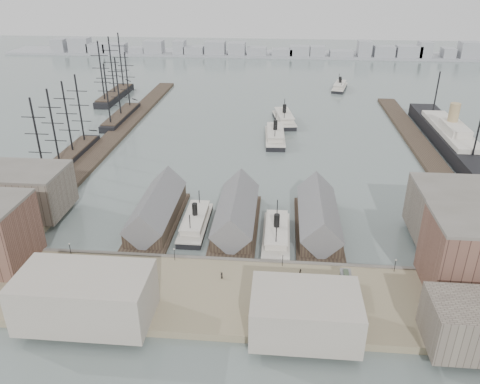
# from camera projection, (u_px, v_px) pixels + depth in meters

# --- Properties ---
(ground) EXTENTS (900.00, 900.00, 0.00)m
(ground) POSITION_uv_depth(u_px,v_px,m) (231.00, 255.00, 136.59)
(ground) COLOR #54615F
(ground) RESTS_ON ground
(quay) EXTENTS (180.00, 30.00, 2.00)m
(quay) POSITION_uv_depth(u_px,v_px,m) (222.00, 296.00, 118.24)
(quay) COLOR #796D51
(quay) RESTS_ON ground
(seawall) EXTENTS (180.00, 1.20, 2.30)m
(seawall) POSITION_uv_depth(u_px,v_px,m) (229.00, 262.00, 131.43)
(seawall) COLOR #59544C
(seawall) RESTS_ON ground
(west_wharf) EXTENTS (10.00, 220.00, 1.60)m
(west_wharf) POSITION_uv_depth(u_px,v_px,m) (116.00, 135.00, 231.29)
(west_wharf) COLOR #2D231C
(west_wharf) RESTS_ON ground
(east_wharf) EXTENTS (10.00, 180.00, 1.60)m
(east_wharf) POSITION_uv_depth(u_px,v_px,m) (424.00, 151.00, 210.62)
(east_wharf) COLOR #2D231C
(east_wharf) RESTS_ON ground
(ferry_shed_west) EXTENTS (14.00, 42.00, 12.60)m
(ferry_shed_west) POSITION_uv_depth(u_px,v_px,m) (157.00, 210.00, 151.77)
(ferry_shed_west) COLOR #2D231C
(ferry_shed_west) RESTS_ON ground
(ferry_shed_center) EXTENTS (14.00, 42.00, 12.60)m
(ferry_shed_center) POSITION_uv_depth(u_px,v_px,m) (236.00, 214.00, 149.69)
(ferry_shed_center) COLOR #2D231C
(ferry_shed_center) RESTS_ON ground
(ferry_shed_east) EXTENTS (14.00, 42.00, 12.60)m
(ferry_shed_east) POSITION_uv_depth(u_px,v_px,m) (318.00, 217.00, 147.60)
(ferry_shed_east) COLOR #2D231C
(ferry_shed_east) RESTS_ON ground
(warehouse_west_back) EXTENTS (26.00, 20.00, 14.00)m
(warehouse_west_back) POSITION_uv_depth(u_px,v_px,m) (26.00, 191.00, 154.40)
(warehouse_west_back) COLOR #60564C
(warehouse_west_back) RESTS_ON west_land
(warehouse_east_back) EXTENTS (28.00, 20.00, 15.00)m
(warehouse_east_back) POSITION_uv_depth(u_px,v_px,m) (461.00, 212.00, 140.43)
(warehouse_east_back) COLOR #60564C
(warehouse_east_back) RESTS_ON east_land
(street_bldg_center) EXTENTS (24.00, 16.00, 10.00)m
(street_bldg_center) POSITION_uv_depth(u_px,v_px,m) (305.00, 313.00, 103.26)
(street_bldg_center) COLOR gray
(street_bldg_center) RESTS_ON quay
(street_bldg_west) EXTENTS (30.00, 16.00, 12.00)m
(street_bldg_west) POSITION_uv_depth(u_px,v_px,m) (85.00, 297.00, 106.83)
(street_bldg_west) COLOR gray
(street_bldg_west) RESTS_ON quay
(street_bldg_east) EXTENTS (18.00, 14.00, 11.00)m
(street_bldg_east) POSITION_uv_depth(u_px,v_px,m) (471.00, 324.00, 99.34)
(street_bldg_east) COLOR #60564C
(street_bldg_east) RESTS_ON quay
(lamp_post_far_w) EXTENTS (0.44, 0.44, 3.92)m
(lamp_post_far_w) POSITION_uv_depth(u_px,v_px,m) (70.00, 247.00, 131.87)
(lamp_post_far_w) COLOR black
(lamp_post_far_w) RESTS_ON quay
(lamp_post_near_w) EXTENTS (0.44, 0.44, 3.92)m
(lamp_post_near_w) POSITION_uv_depth(u_px,v_px,m) (174.00, 252.00, 129.46)
(lamp_post_near_w) COLOR black
(lamp_post_near_w) RESTS_ON quay
(lamp_post_near_e) EXTENTS (0.44, 0.44, 3.92)m
(lamp_post_near_e) POSITION_uv_depth(u_px,v_px,m) (283.00, 258.00, 127.06)
(lamp_post_near_e) COLOR black
(lamp_post_near_e) RESTS_ON quay
(lamp_post_far_e) EXTENTS (0.44, 0.44, 3.92)m
(lamp_post_far_e) POSITION_uv_depth(u_px,v_px,m) (395.00, 263.00, 124.65)
(lamp_post_far_e) COLOR black
(lamp_post_far_e) RESTS_ON quay
(far_shore) EXTENTS (500.00, 40.00, 15.72)m
(far_shore) POSITION_uv_depth(u_px,v_px,m) (267.00, 52.00, 434.43)
(far_shore) COLOR gray
(far_shore) RESTS_ON ground
(ferry_docked_west) EXTENTS (7.85, 26.17, 9.35)m
(ferry_docked_west) POSITION_uv_depth(u_px,v_px,m) (195.00, 222.00, 149.78)
(ferry_docked_west) COLOR black
(ferry_docked_west) RESTS_ON ground
(ferry_docked_east) EXTENTS (8.11, 27.05, 9.66)m
(ferry_docked_east) POSITION_uv_depth(u_px,v_px,m) (276.00, 234.00, 142.82)
(ferry_docked_east) COLOR black
(ferry_docked_east) RESTS_ON ground
(ferry_open_near) EXTENTS (10.54, 30.78, 10.85)m
(ferry_open_near) POSITION_uv_depth(u_px,v_px,m) (275.00, 136.00, 224.43)
(ferry_open_near) COLOR black
(ferry_open_near) RESTS_ON ground
(ferry_open_mid) EXTENTS (13.61, 30.77, 10.61)m
(ferry_open_mid) POSITION_uv_depth(u_px,v_px,m) (284.00, 118.00, 250.45)
(ferry_open_mid) COLOR black
(ferry_open_mid) RESTS_ON ground
(ferry_open_far) EXTENTS (13.38, 27.04, 9.27)m
(ferry_open_far) POSITION_uv_depth(u_px,v_px,m) (340.00, 86.00, 317.38)
(ferry_open_far) COLOR black
(ferry_open_far) RESTS_ON ground
(sailing_ship_near) EXTENTS (8.21, 56.58, 33.77)m
(sailing_ship_near) POSITION_uv_depth(u_px,v_px,m) (67.00, 158.00, 198.39)
(sailing_ship_near) COLOR black
(sailing_ship_near) RESTS_ON ground
(sailing_ship_mid) EXTENTS (8.13, 46.98, 33.43)m
(sailing_ship_mid) POSITION_uv_depth(u_px,v_px,m) (121.00, 116.00, 255.04)
(sailing_ship_mid) COLOR black
(sailing_ship_mid) RESTS_ON ground
(sailing_ship_far) EXTENTS (9.20, 51.09, 37.81)m
(sailing_ship_far) POSITION_uv_depth(u_px,v_px,m) (115.00, 94.00, 296.20)
(sailing_ship_far) COLOR black
(sailing_ship_far) RESTS_ON ground
(ocean_steamer) EXTENTS (13.65, 99.72, 19.94)m
(ocean_steamer) POSITION_uv_depth(u_px,v_px,m) (449.00, 136.00, 218.44)
(ocean_steamer) COLOR black
(ocean_steamer) RESTS_ON ground
(tram) EXTENTS (3.20, 10.79, 3.80)m
(tram) POSITION_uv_depth(u_px,v_px,m) (346.00, 287.00, 116.77)
(tram) COLOR black
(tram) RESTS_ON quay
(horse_cart_left) EXTENTS (4.72, 2.84, 1.43)m
(horse_cart_left) POSITION_uv_depth(u_px,v_px,m) (108.00, 278.00, 122.10)
(horse_cart_left) COLOR black
(horse_cart_left) RESTS_ON quay
(horse_cart_center) EXTENTS (4.85, 1.65, 1.51)m
(horse_cart_center) POSITION_uv_depth(u_px,v_px,m) (151.00, 276.00, 122.62)
(horse_cart_center) COLOR black
(horse_cart_center) RESTS_ON quay
(horse_cart_right) EXTENTS (4.75, 2.40, 1.50)m
(horse_cart_right) POSITION_uv_depth(u_px,v_px,m) (282.00, 300.00, 114.07)
(horse_cart_right) COLOR black
(horse_cart_right) RESTS_ON quay
(pedestrian_0) EXTENTS (0.64, 0.50, 1.64)m
(pedestrian_0) POSITION_uv_depth(u_px,v_px,m) (43.00, 267.00, 126.12)
(pedestrian_0) COLOR black
(pedestrian_0) RESTS_ON quay
(pedestrian_1) EXTENTS (0.68, 0.87, 1.76)m
(pedestrian_1) POSITION_uv_depth(u_px,v_px,m) (66.00, 286.00, 118.70)
(pedestrian_1) COLOR black
(pedestrian_1) RESTS_ON quay
(pedestrian_2) EXTENTS (1.22, 1.21, 1.69)m
(pedestrian_2) POSITION_uv_depth(u_px,v_px,m) (135.00, 264.00, 127.52)
(pedestrian_2) COLOR black
(pedestrian_2) RESTS_ON quay
(pedestrian_3) EXTENTS (0.84, 0.99, 1.59)m
(pedestrian_3) POSITION_uv_depth(u_px,v_px,m) (157.00, 295.00, 115.77)
(pedestrian_3) COLOR black
(pedestrian_3) RESTS_ON quay
(pedestrian_4) EXTENTS (0.73, 0.98, 1.83)m
(pedestrian_4) POSITION_uv_depth(u_px,v_px,m) (222.00, 275.00, 122.75)
(pedestrian_4) COLOR black
(pedestrian_4) RESTS_ON quay
(pedestrian_5) EXTENTS (0.75, 0.68, 1.67)m
(pedestrian_5) POSITION_uv_depth(u_px,v_px,m) (268.00, 293.00, 116.40)
(pedestrian_5) COLOR black
(pedestrian_5) RESTS_ON quay
(pedestrian_6) EXTENTS (0.91, 1.01, 1.72)m
(pedestrian_6) POSITION_uv_depth(u_px,v_px,m) (301.00, 272.00, 124.29)
(pedestrian_6) COLOR black
(pedestrian_6) RESTS_ON quay
(pedestrian_7) EXTENTS (1.16, 1.17, 1.62)m
(pedestrian_7) POSITION_uv_depth(u_px,v_px,m) (322.00, 309.00, 110.84)
(pedestrian_7) COLOR black
(pedestrian_7) RESTS_ON quay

